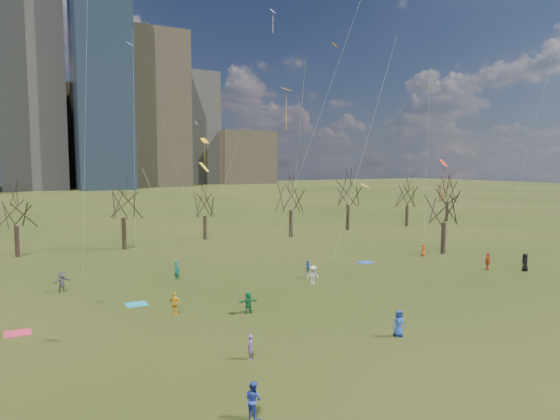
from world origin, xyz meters
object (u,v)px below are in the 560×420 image
person_0 (399,323)px  blanket_navy (365,262)px  person_4 (175,304)px  blanket_teal (136,304)px  blanket_crimson (18,333)px

person_0 → blanket_navy: bearing=71.1°
person_4 → blanket_navy: bearing=-111.1°
blanket_navy → person_4: bearing=-161.0°
blanket_teal → blanket_crimson: size_ratio=1.00×
blanket_crimson → blanket_teal: bearing=19.7°
blanket_crimson → person_4: 10.16m
person_0 → person_4: person_0 is taller
blanket_teal → blanket_navy: same height
blanket_navy → blanket_crimson: (-34.25, -7.21, 0.00)m
person_0 → person_4: bearing=149.0°
blanket_navy → blanket_crimson: same height
blanket_teal → person_4: size_ratio=0.97×
blanket_navy → person_4: (-24.18, -8.31, 0.81)m
blanket_crimson → person_0: (20.99, -12.44, 0.84)m
blanket_crimson → person_0: bearing=-30.6°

